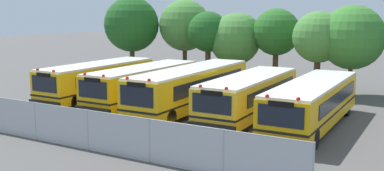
% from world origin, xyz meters
% --- Properties ---
extents(ground_plane, '(160.00, 160.00, 0.00)m').
position_xyz_m(ground_plane, '(0.00, 0.00, 0.00)').
color(ground_plane, '#514F4C').
extents(school_bus_0, '(2.59, 9.93, 2.65)m').
position_xyz_m(school_bus_0, '(-7.53, 0.10, 1.40)').
color(school_bus_0, yellow).
rests_on(school_bus_0, ground_plane).
extents(school_bus_1, '(2.59, 9.99, 2.63)m').
position_xyz_m(school_bus_1, '(-3.68, 0.16, 1.39)').
color(school_bus_1, '#EAA80C').
rests_on(school_bus_1, ground_plane).
extents(school_bus_2, '(2.70, 11.72, 2.78)m').
position_xyz_m(school_bus_2, '(-0.07, 0.18, 1.46)').
color(school_bus_2, yellow).
rests_on(school_bus_2, ground_plane).
extents(school_bus_3, '(2.76, 10.07, 2.56)m').
position_xyz_m(school_bus_3, '(3.79, 0.19, 1.35)').
color(school_bus_3, yellow).
rests_on(school_bus_3, ground_plane).
extents(school_bus_4, '(2.67, 10.96, 2.55)m').
position_xyz_m(school_bus_4, '(7.55, -0.18, 1.35)').
color(school_bus_4, '#EAA80C').
rests_on(school_bus_4, ground_plane).
extents(tree_0, '(4.93, 4.93, 7.37)m').
position_xyz_m(tree_0, '(-11.61, 9.32, 4.93)').
color(tree_0, '#4C3823').
rests_on(tree_0, ground_plane).
extents(tree_1, '(4.64, 4.64, 7.14)m').
position_xyz_m(tree_1, '(-7.37, 11.84, 4.77)').
color(tree_1, '#4C3823').
rests_on(tree_1, ground_plane).
extents(tree_2, '(3.42, 3.42, 6.09)m').
position_xyz_m(tree_2, '(-4.24, 10.39, 4.30)').
color(tree_2, '#4C3823').
rests_on(tree_2, ground_plane).
extents(tree_3, '(4.33, 4.33, 5.95)m').
position_xyz_m(tree_3, '(-2.08, 11.27, 3.92)').
color(tree_3, '#4C3823').
rests_on(tree_3, ground_plane).
extents(tree_4, '(3.81, 3.81, 6.33)m').
position_xyz_m(tree_4, '(1.20, 11.65, 4.51)').
color(tree_4, '#4C3823').
rests_on(tree_4, ground_plane).
extents(tree_5, '(3.95, 3.74, 6.11)m').
position_xyz_m(tree_5, '(5.43, 9.46, 4.18)').
color(tree_5, '#4C3823').
rests_on(tree_5, ground_plane).
extents(tree_6, '(4.58, 4.58, 6.55)m').
position_xyz_m(tree_6, '(7.58, 9.84, 4.21)').
color(tree_6, '#4C3823').
rests_on(tree_6, ground_plane).
extents(chainlink_fence, '(20.02, 0.07, 1.84)m').
position_xyz_m(chainlink_fence, '(0.06, -9.18, 0.96)').
color(chainlink_fence, '#9EA0A3').
rests_on(chainlink_fence, ground_plane).
extents(traffic_cone, '(0.43, 0.43, 0.57)m').
position_xyz_m(traffic_cone, '(5.77, -7.68, 0.28)').
color(traffic_cone, '#EA5914').
rests_on(traffic_cone, ground_plane).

